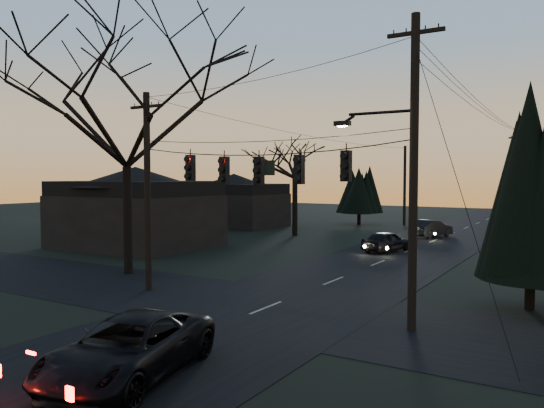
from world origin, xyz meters
The scene contains 17 objects.
ground_plane centered at (0.00, 0.00, 0.00)m, with size 160.00×160.00×0.00m, color black.
main_road centered at (0.00, 20.00, 0.01)m, with size 8.00×120.00×0.02m, color black.
cross_road centered at (0.00, 10.00, 0.01)m, with size 60.00×7.00×0.02m, color black.
utility_pole_right centered at (5.50, 10.00, 0.00)m, with size 5.00×0.30×10.00m, color black, non-canonical shape.
utility_pole_left centered at (-6.00, 10.00, 0.00)m, with size 1.80×0.30×8.50m, color black, non-canonical shape.
utility_pole_far_r centered at (5.50, 38.00, 0.00)m, with size 1.80×0.30×8.50m, color black, non-canonical shape.
utility_pole_far_l centered at (-6.00, 46.00, 0.00)m, with size 0.30×0.30×8.00m, color black, non-canonical shape.
span_signal_assembly centered at (-0.24, 10.00, 5.22)m, with size 11.50×0.44×1.62m.
bare_tree_left centered at (-9.69, 12.33, 7.57)m, with size 11.23×11.23×10.83m.
evergreen_right centered at (8.45, 14.91, 4.24)m, with size 4.32×4.32×7.29m.
bare_tree_dist centered at (-10.85, 31.87, 6.68)m, with size 6.65×6.65×9.57m.
evergreen_dist centered at (-10.11, 44.09, 3.29)m, with size 3.85×3.85×5.40m.
house_left_near centered at (-17.00, 20.00, 2.80)m, with size 10.00×8.00×5.60m.
house_left_far centered at (-20.00, 36.00, 2.60)m, with size 9.00×7.00×5.20m.
suv_near centered at (0.80, 2.42, 0.74)m, with size 2.44×5.30×1.47m, color black.
sedan_oncoming_a centered at (-1.10, 26.58, 0.68)m, with size 1.61×4.01×1.37m, color black.
sedan_oncoming_b centered at (-0.80, 36.43, 0.71)m, with size 1.49×4.29×1.41m, color black.
Camera 1 is at (10.39, -6.60, 4.94)m, focal length 35.00 mm.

